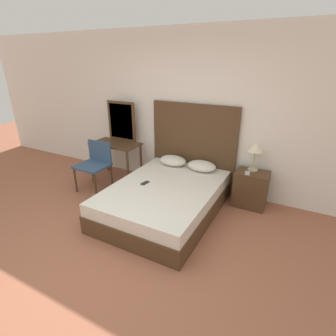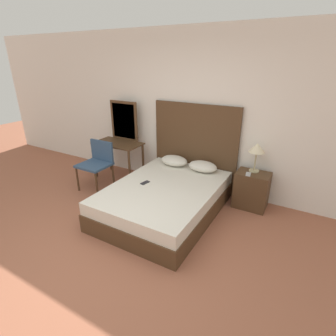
{
  "view_description": "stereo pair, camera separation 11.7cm",
  "coord_description": "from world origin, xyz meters",
  "px_view_note": "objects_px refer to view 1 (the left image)",
  "views": [
    {
      "loc": [
        1.78,
        -1.77,
        2.2
      ],
      "look_at": [
        0.1,
        1.4,
        0.7
      ],
      "focal_mm": 28.0,
      "sensor_mm": 36.0,
      "label": 1
    },
    {
      "loc": [
        1.89,
        -1.71,
        2.2
      ],
      "look_at": [
        0.1,
        1.4,
        0.7
      ],
      "focal_mm": 28.0,
      "sensor_mm": 36.0,
      "label": 2
    }
  ],
  "objects_px": {
    "phone_on_bed": "(145,183)",
    "vanity_desk": "(116,149)",
    "bed": "(165,199)",
    "nightstand": "(250,189)",
    "table_lamp": "(256,148)",
    "chair": "(95,162)",
    "phone_on_nightstand": "(247,173)"
  },
  "relations": [
    {
      "from": "vanity_desk",
      "to": "phone_on_nightstand",
      "type": "bearing_deg",
      "value": 1.37
    },
    {
      "from": "bed",
      "to": "table_lamp",
      "type": "bearing_deg",
      "value": 39.55
    },
    {
      "from": "chair",
      "to": "phone_on_nightstand",
      "type": "bearing_deg",
      "value": 13.16
    },
    {
      "from": "nightstand",
      "to": "phone_on_nightstand",
      "type": "relative_size",
      "value": 3.67
    },
    {
      "from": "table_lamp",
      "to": "phone_on_bed",
      "type": "bearing_deg",
      "value": -145.34
    },
    {
      "from": "bed",
      "to": "vanity_desk",
      "type": "relative_size",
      "value": 2.19
    },
    {
      "from": "bed",
      "to": "table_lamp",
      "type": "relative_size",
      "value": 4.47
    },
    {
      "from": "bed",
      "to": "chair",
      "type": "height_order",
      "value": "chair"
    },
    {
      "from": "nightstand",
      "to": "vanity_desk",
      "type": "bearing_deg",
      "value": -176.61
    },
    {
      "from": "phone_on_bed",
      "to": "vanity_desk",
      "type": "distance_m",
      "value": 1.36
    },
    {
      "from": "phone_on_bed",
      "to": "chair",
      "type": "height_order",
      "value": "chair"
    },
    {
      "from": "table_lamp",
      "to": "chair",
      "type": "bearing_deg",
      "value": -163.64
    },
    {
      "from": "phone_on_bed",
      "to": "table_lamp",
      "type": "relative_size",
      "value": 0.35
    },
    {
      "from": "bed",
      "to": "nightstand",
      "type": "height_order",
      "value": "nightstand"
    },
    {
      "from": "bed",
      "to": "vanity_desk",
      "type": "distance_m",
      "value": 1.63
    },
    {
      "from": "bed",
      "to": "phone_on_bed",
      "type": "xyz_separation_m",
      "value": [
        -0.31,
        -0.07,
        0.23
      ]
    },
    {
      "from": "phone_on_bed",
      "to": "table_lamp",
      "type": "bearing_deg",
      "value": 34.66
    },
    {
      "from": "bed",
      "to": "phone_on_nightstand",
      "type": "xyz_separation_m",
      "value": [
        1.04,
        0.73,
        0.37
      ]
    },
    {
      "from": "nightstand",
      "to": "chair",
      "type": "height_order",
      "value": "chair"
    },
    {
      "from": "phone_on_nightstand",
      "to": "vanity_desk",
      "type": "distance_m",
      "value": 2.48
    },
    {
      "from": "bed",
      "to": "table_lamp",
      "type": "distance_m",
      "value": 1.58
    },
    {
      "from": "bed",
      "to": "phone_on_nightstand",
      "type": "relative_size",
      "value": 12.75
    },
    {
      "from": "nightstand",
      "to": "chair",
      "type": "xyz_separation_m",
      "value": [
        -2.58,
        -0.68,
        0.22
      ]
    },
    {
      "from": "bed",
      "to": "nightstand",
      "type": "bearing_deg",
      "value": 36.79
    },
    {
      "from": "phone_on_bed",
      "to": "bed",
      "type": "bearing_deg",
      "value": 12.24
    },
    {
      "from": "phone_on_nightstand",
      "to": "chair",
      "type": "xyz_separation_m",
      "value": [
        -2.52,
        -0.59,
        -0.08
      ]
    },
    {
      "from": "bed",
      "to": "phone_on_bed",
      "type": "relative_size",
      "value": 12.76
    },
    {
      "from": "phone_on_nightstand",
      "to": "nightstand",
      "type": "bearing_deg",
      "value": 56.14
    },
    {
      "from": "table_lamp",
      "to": "vanity_desk",
      "type": "relative_size",
      "value": 0.49
    },
    {
      "from": "nightstand",
      "to": "phone_on_nightstand",
      "type": "bearing_deg",
      "value": -123.86
    },
    {
      "from": "chair",
      "to": "nightstand",
      "type": "bearing_deg",
      "value": 14.76
    },
    {
      "from": "bed",
      "to": "table_lamp",
      "type": "height_order",
      "value": "table_lamp"
    }
  ]
}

